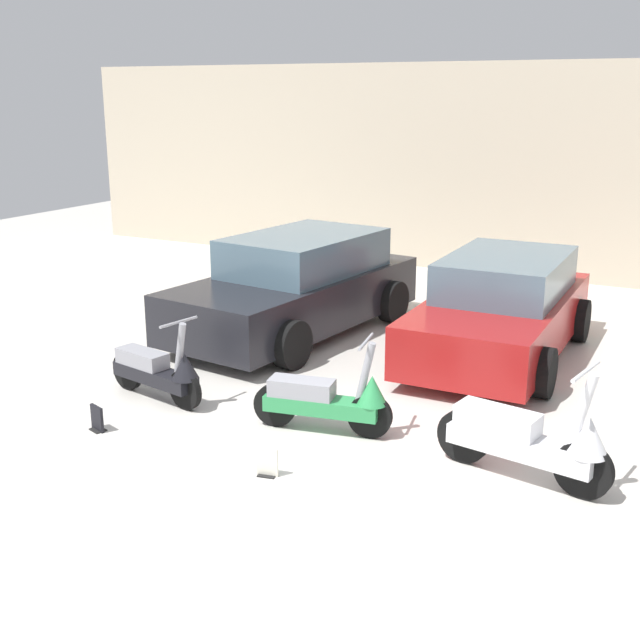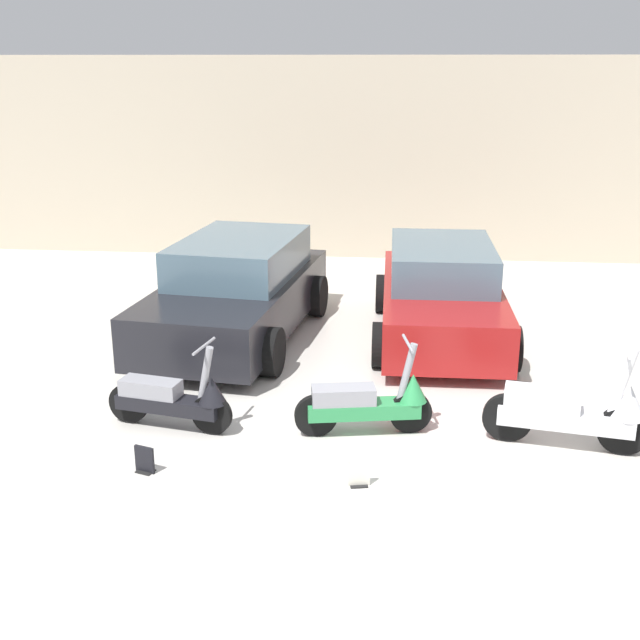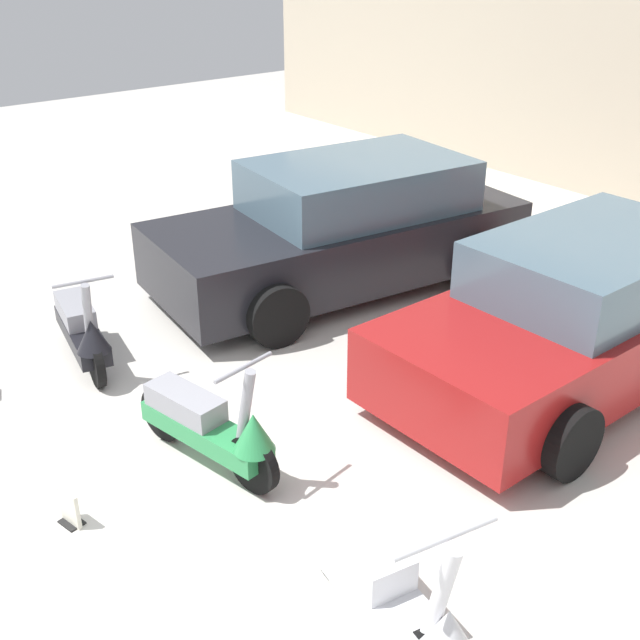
% 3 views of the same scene
% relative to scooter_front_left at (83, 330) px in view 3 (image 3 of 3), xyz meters
% --- Properties ---
extents(ground_plane, '(28.00, 28.00, 0.00)m').
position_rel_scooter_front_left_xyz_m(ground_plane, '(2.24, -0.74, -0.34)').
color(ground_plane, silver).
extents(scooter_front_left, '(1.38, 0.57, 0.97)m').
position_rel_scooter_front_left_xyz_m(scooter_front_left, '(0.00, 0.00, 0.00)').
color(scooter_front_left, black).
rests_on(scooter_front_left, ground_plane).
extents(scooter_front_right, '(1.41, 0.57, 0.99)m').
position_rel_scooter_front_left_xyz_m(scooter_front_right, '(2.02, 0.08, 0.01)').
color(scooter_front_right, black).
rests_on(scooter_front_right, ground_plane).
extents(scooter_front_center, '(1.59, 0.63, 1.12)m').
position_rel_scooter_front_left_xyz_m(scooter_front_center, '(4.02, -0.04, 0.05)').
color(scooter_front_center, black).
rests_on(scooter_front_center, ground_plane).
extents(car_rear_left, '(2.31, 4.18, 1.36)m').
position_rel_scooter_front_left_xyz_m(car_rear_left, '(0.07, 2.97, 0.31)').
color(car_rear_left, black).
rests_on(car_rear_left, ground_plane).
extents(car_rear_center, '(1.85, 3.77, 1.28)m').
position_rel_scooter_front_left_xyz_m(car_rear_center, '(2.87, 3.24, 0.27)').
color(car_rear_center, maroon).
rests_on(car_rear_center, ground_plane).
extents(placard_near_right_scooter, '(0.20, 0.15, 0.26)m').
position_rel_scooter_front_left_xyz_m(placard_near_right_scooter, '(1.97, -0.99, -0.23)').
color(placard_near_right_scooter, black).
rests_on(placard_near_right_scooter, ground_plane).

